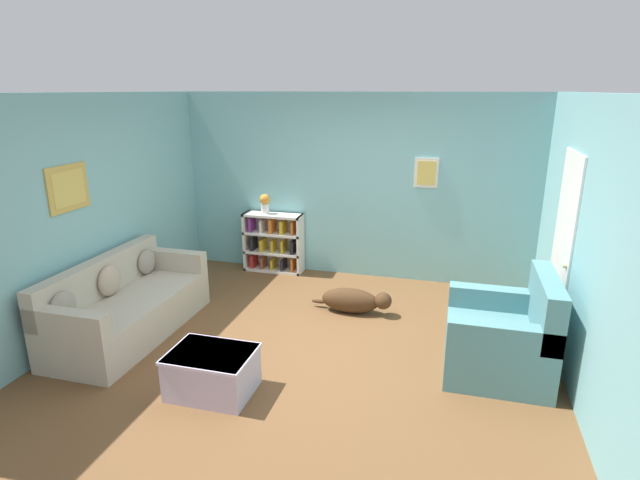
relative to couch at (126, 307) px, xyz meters
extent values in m
plane|color=brown|center=(2.04, 0.29, -0.31)|extent=(14.00, 14.00, 0.00)
cube|color=#7AB7BC|center=(2.04, 2.54, 0.99)|extent=(5.60, 0.10, 2.60)
cube|color=silver|center=(3.04, 2.48, 1.24)|extent=(0.32, 0.02, 0.40)
cube|color=#DBBC56|center=(3.04, 2.47, 1.24)|extent=(0.24, 0.01, 0.32)
cube|color=#7AB7BC|center=(-0.51, 0.29, 0.99)|extent=(0.10, 5.00, 2.60)
cube|color=gold|center=(-0.44, -0.11, 1.34)|extent=(0.02, 0.56, 0.48)
cube|color=#DBBC56|center=(-0.43, -0.11, 1.34)|extent=(0.01, 0.44, 0.36)
cube|color=#7AB7BC|center=(4.59, 0.29, 0.99)|extent=(0.10, 5.00, 2.60)
cube|color=white|center=(4.53, 0.99, 0.71)|extent=(0.02, 0.84, 2.05)
sphere|color=tan|center=(4.51, 0.64, 0.69)|extent=(0.05, 0.05, 0.05)
cube|color=#B7AD99|center=(0.06, 0.00, -0.10)|extent=(0.86, 2.00, 0.44)
cube|color=#B7AD99|center=(-0.29, 0.00, 0.33)|extent=(0.16, 2.00, 0.41)
cube|color=#B7AD99|center=(0.06, -0.92, 0.25)|extent=(0.86, 0.16, 0.25)
cube|color=#B7AD99|center=(0.06, 0.92, 0.25)|extent=(0.86, 0.16, 0.25)
ellipsoid|color=gray|center=(-0.17, -0.70, 0.28)|extent=(0.14, 0.32, 0.32)
ellipsoid|color=tan|center=(-0.17, 0.00, 0.29)|extent=(0.14, 0.35, 0.35)
ellipsoid|color=gray|center=(-0.17, 0.70, 0.28)|extent=(0.14, 0.31, 0.31)
cube|color=silver|center=(0.46, 2.33, 0.12)|extent=(0.04, 0.29, 0.88)
cube|color=silver|center=(1.31, 2.33, 0.12)|extent=(0.04, 0.29, 0.88)
cube|color=silver|center=(0.88, 2.46, 0.12)|extent=(0.88, 0.02, 0.88)
cube|color=silver|center=(0.88, 2.33, -0.30)|extent=(0.88, 0.29, 0.04)
cube|color=silver|center=(0.88, 2.33, -0.02)|extent=(0.88, 0.29, 0.04)
cube|color=silver|center=(0.88, 2.33, 0.27)|extent=(0.88, 0.29, 0.04)
cube|color=silver|center=(0.88, 2.33, 0.55)|extent=(0.88, 0.29, 0.04)
cube|color=#B22823|center=(0.56, 2.32, -0.19)|extent=(0.05, 0.22, 0.21)
cube|color=black|center=(0.57, 2.32, 0.09)|extent=(0.05, 0.22, 0.19)
cube|color=#7A2D84|center=(0.55, 2.32, 0.40)|extent=(0.04, 0.22, 0.22)
cube|color=brown|center=(0.72, 2.32, -0.20)|extent=(0.03, 0.22, 0.19)
cube|color=gold|center=(0.72, 2.32, 0.08)|extent=(0.04, 0.22, 0.17)
cube|color=silver|center=(0.72, 2.32, 0.38)|extent=(0.03, 0.22, 0.18)
cube|color=gold|center=(0.88, 2.32, -0.21)|extent=(0.03, 0.22, 0.17)
cube|color=gold|center=(0.89, 2.32, 0.08)|extent=(0.03, 0.22, 0.17)
cube|color=orange|center=(0.87, 2.32, 0.39)|extent=(0.05, 0.22, 0.21)
cube|color=black|center=(1.04, 2.32, -0.21)|extent=(0.04, 0.22, 0.18)
cube|color=gold|center=(1.05, 2.32, 0.08)|extent=(0.03, 0.22, 0.18)
cube|color=gold|center=(1.04, 2.32, 0.38)|extent=(0.05, 0.22, 0.19)
cube|color=orange|center=(1.20, 2.32, -0.19)|extent=(0.03, 0.22, 0.22)
cube|color=black|center=(1.20, 2.32, 0.09)|extent=(0.05, 0.22, 0.20)
cube|color=orange|center=(1.21, 2.32, 0.38)|extent=(0.03, 0.22, 0.19)
cube|color=slate|center=(3.93, 0.26, -0.08)|extent=(0.95, 1.02, 0.47)
cube|color=slate|center=(4.31, 0.26, 0.42)|extent=(0.18, 1.02, 0.53)
cube|color=slate|center=(3.93, -0.17, 0.26)|extent=(0.95, 0.18, 0.22)
cube|color=slate|center=(3.93, 0.68, 0.26)|extent=(0.95, 0.18, 0.22)
cube|color=#BCB2D1|center=(1.45, -0.80, -0.12)|extent=(0.72, 0.54, 0.40)
cube|color=silver|center=(1.45, -0.80, 0.07)|extent=(0.75, 0.57, 0.03)
ellipsoid|color=#472D19|center=(2.29, 1.18, -0.16)|extent=(0.71, 0.28, 0.31)
sphere|color=#472D19|center=(2.70, 1.18, -0.12)|extent=(0.21, 0.21, 0.21)
ellipsoid|color=#472D19|center=(1.89, 1.22, -0.24)|extent=(0.20, 0.05, 0.05)
cylinder|color=silver|center=(0.77, 2.33, 0.64)|extent=(0.12, 0.12, 0.15)
sphere|color=orange|center=(0.77, 2.33, 0.78)|extent=(0.15, 0.15, 0.15)
camera|label=1|loc=(3.41, -4.34, 2.32)|focal=28.00mm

